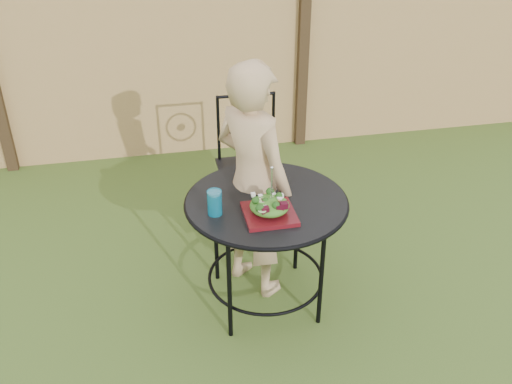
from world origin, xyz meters
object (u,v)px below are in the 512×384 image
patio_chair (250,161)px  diner (253,182)px  salad_plate (269,214)px  patio_table (266,220)px

patio_chair → diner: size_ratio=0.65×
patio_chair → salad_plate: bearing=-95.6°
diner → patio_table: bearing=155.2°
diner → salad_plate: size_ratio=5.46×
patio_chair → diner: 0.75m
patio_chair → salad_plate: patio_chair is taller
patio_chair → diner: (-0.12, -0.70, 0.23)m
patio_chair → salad_plate: 1.08m
diner → salad_plate: diner is taller
salad_plate → patio_table: bearing=82.9°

